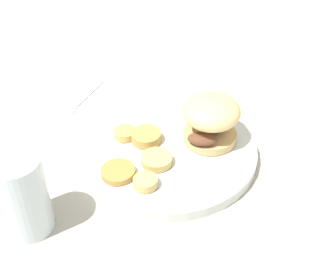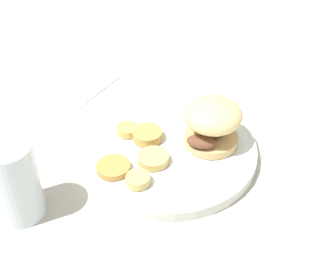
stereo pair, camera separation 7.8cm
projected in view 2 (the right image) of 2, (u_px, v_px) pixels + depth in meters
The scene contains 11 objects.
ground_plane at pixel (168, 155), 0.81m from camera, with size 4.00×4.00×0.00m, color #B2A899.
dinner_plate at pixel (168, 150), 0.81m from camera, with size 0.31×0.31×0.02m.
sandwich at pixel (212, 122), 0.78m from camera, with size 0.11×0.11×0.08m.
potato_round_0 at pixel (153, 159), 0.76m from camera, with size 0.05×0.05×0.01m, color #DBB766.
potato_round_1 at pixel (138, 180), 0.73m from camera, with size 0.04×0.04×0.01m, color #DBB766.
potato_round_2 at pixel (113, 167), 0.75m from camera, with size 0.06×0.06×0.01m, color #BC8942.
potato_round_3 at pixel (148, 135), 0.81m from camera, with size 0.05×0.05×0.02m, color tan.
potato_round_4 at pixel (128, 130), 0.82m from camera, with size 0.04×0.04×0.01m, color tan.
fork at pixel (92, 95), 0.96m from camera, with size 0.16×0.05×0.00m.
drinking_glass at pixel (14, 181), 0.67m from camera, with size 0.07×0.07×0.13m.
napkin at pixel (332, 195), 0.73m from camera, with size 0.14×0.09×0.01m, color white.
Camera 2 is at (-0.58, -0.20, 0.54)m, focal length 50.00 mm.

